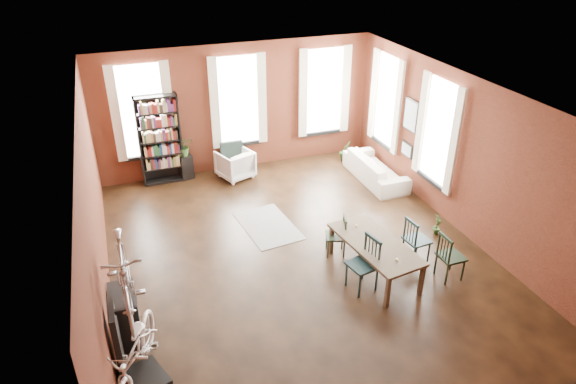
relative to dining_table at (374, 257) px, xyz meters
name	(u,v)px	position (x,y,z in m)	size (l,w,h in m)	color
room	(304,145)	(-0.87, 1.36, 1.81)	(9.00, 9.04, 3.22)	black
dining_table	(374,257)	(0.00, 0.00, 0.00)	(0.87, 1.91, 0.65)	brown
dining_chair_a	(362,265)	(-0.42, -0.34, 0.18)	(0.46, 0.46, 1.00)	#162F32
dining_chair_b	(336,236)	(-0.42, 0.78, 0.09)	(0.38, 0.38, 0.83)	black
dining_chair_c	(451,256)	(1.22, -0.60, 0.13)	(0.42, 0.42, 0.92)	black
dining_chair_d	(417,240)	(0.93, 0.07, 0.13)	(0.42, 0.42, 0.92)	#172F33
bookshelf	(160,140)	(-3.11, 5.04, 0.77)	(1.00, 0.32, 2.20)	black
white_armchair	(235,163)	(-1.40, 4.66, 0.07)	(0.77, 0.72, 0.79)	silver
cream_sofa	(376,165)	(1.84, 3.34, 0.08)	(2.08, 0.61, 0.81)	beige
striped_rug	(268,226)	(-1.35, 2.17, -0.32)	(1.01, 1.61, 0.01)	black
bike_trainer	(142,383)	(-4.29, -1.27, -0.23)	(0.62, 0.62, 0.18)	black
bike_wall_rack	(118,347)	(-4.51, -1.06, 0.32)	(0.16, 0.60, 1.30)	black
console_table	(125,316)	(-4.39, -0.16, 0.07)	(0.40, 0.80, 0.80)	black
plant_stand	(186,166)	(-2.57, 5.04, -0.01)	(0.31, 0.31, 0.62)	black
plant_by_sofa	(345,156)	(1.61, 4.61, -0.20)	(0.32, 0.57, 0.26)	#275120
plant_small	(436,231)	(1.84, 0.70, -0.24)	(0.24, 0.46, 0.17)	#2C4E1F
bicycle_floor	(131,330)	(-4.30, -1.31, 0.79)	(0.65, 0.98, 1.86)	silver
bicycle_hung	(121,254)	(-4.26, -1.06, 1.81)	(0.47, 1.00, 1.66)	#A5A8AD
plant_on_stand	(184,148)	(-2.58, 5.02, 0.50)	(0.46, 0.51, 0.40)	#315522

